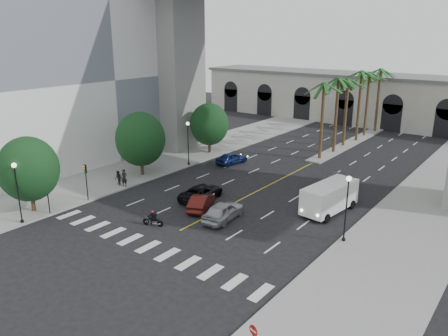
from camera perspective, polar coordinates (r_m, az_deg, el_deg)
ground at (r=34.60m, az=-8.06°, el=-9.23°), size 140.00×140.00×0.00m
sidewalk_left at (r=54.41m, az=-8.17°, el=0.80°), size 8.00×100.00×0.15m
sidewalk_right at (r=40.29m, az=23.90°, el=-6.56°), size 8.00×100.00×0.15m
median at (r=65.40m, az=16.09°, el=3.11°), size 2.00×24.00×0.20m
building_left at (r=59.84m, az=-19.03°, el=11.54°), size 16.50×32.50×20.60m
pier_building at (r=80.51m, az=20.83°, el=8.26°), size 71.00×10.50×8.50m
palm_a at (r=54.70m, az=12.96°, el=10.29°), size 3.20×3.20×10.30m
palm_b at (r=58.29m, az=14.74°, el=10.85°), size 3.20×3.20×10.60m
palm_c at (r=62.14m, az=15.90°, el=10.69°), size 3.20×3.20×10.10m
palm_d at (r=65.67m, az=17.56°, el=11.52°), size 3.20×3.20×10.90m
palm_e at (r=69.56m, az=18.49°, el=11.34°), size 3.20×3.20×10.40m
palm_f at (r=73.23m, az=19.79°, el=11.68°), size 3.20×3.20×10.70m
street_tree_near at (r=41.44m, az=-24.18°, el=-0.13°), size 5.20×5.20×6.89m
street_tree_mid at (r=48.63m, az=-10.86°, el=3.73°), size 5.44×5.44×7.21m
street_tree_far at (r=57.22m, az=-1.93°, el=5.73°), size 5.04×5.04×6.68m
lamp_post_left_near at (r=39.44m, az=-25.40°, el=-2.36°), size 0.40×0.40×5.35m
lamp_post_left_far at (r=51.89m, az=-4.71°, el=3.71°), size 0.40×0.40×5.35m
lamp_post_right at (r=33.76m, az=15.74°, el=-4.45°), size 0.40×0.40×5.35m
traffic_signal_near at (r=40.69m, az=-22.13°, el=-2.43°), size 0.25×0.18×3.65m
traffic_signal_far at (r=42.71m, az=-17.59°, el=-1.04°), size 0.25×0.18×3.65m
motorcycle_rider at (r=36.76m, az=-9.20°, el=-6.58°), size 1.81×0.71×1.35m
car_a at (r=37.34m, az=-0.12°, el=-5.64°), size 2.41×4.88×1.60m
car_b at (r=39.61m, az=-2.99°, el=-4.44°), size 3.05×4.51×1.41m
car_c at (r=41.85m, az=-2.98°, el=-3.21°), size 2.94×5.38×1.43m
car_d at (r=46.79m, az=14.72°, el=-1.47°), size 2.70×5.44×1.52m
car_e at (r=53.11m, az=0.99°, el=1.30°), size 2.39×4.48×1.45m
cargo_van at (r=39.75m, az=13.59°, el=-3.67°), size 3.11×6.39×2.62m
pedestrian_a at (r=45.96m, az=-12.91°, el=-1.27°), size 0.79×0.66×1.84m
pedestrian_b at (r=46.46m, az=-13.65°, el=-1.29°), size 0.91×0.80×1.57m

